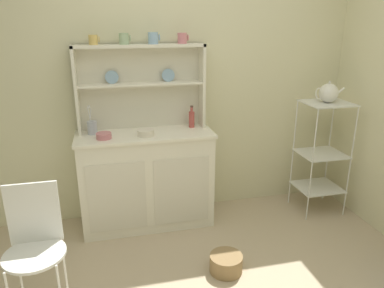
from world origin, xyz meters
TOP-DOWN VIEW (x-y plane):
  - wall_back at (0.00, 1.62)m, footprint 3.84×0.05m
  - hutch_cabinet at (-0.35, 1.37)m, footprint 1.15×0.45m
  - hutch_shelf_unit at (-0.35, 1.53)m, footprint 1.08×0.18m
  - bakers_rack at (1.28, 1.24)m, footprint 0.41×0.37m
  - wire_chair at (-1.12, 0.46)m, footprint 0.36×0.36m
  - floor_basket at (0.12, 0.55)m, footprint 0.24×0.24m
  - cup_gold_0 at (-0.71, 1.49)m, footprint 0.08×0.07m
  - cup_sage_1 at (-0.47, 1.49)m, footprint 0.09×0.08m
  - cup_sky_2 at (-0.23, 1.49)m, footprint 0.10×0.08m
  - cup_rose_3 at (0.01, 1.49)m, footprint 0.09×0.08m
  - bowl_mixing_large at (-0.68, 1.29)m, footprint 0.12×0.12m
  - bowl_floral_medium at (-0.35, 1.29)m, footprint 0.14×0.14m
  - jam_bottle at (0.08, 1.45)m, footprint 0.05×0.05m
  - utensil_jar at (-0.77, 1.45)m, footprint 0.08×0.08m
  - porcelain_teapot at (1.27, 1.24)m, footprint 0.26×0.17m

SIDE VIEW (x-z plane):
  - floor_basket at x=0.12m, z-range 0.00..0.13m
  - hutch_cabinet at x=-0.35m, z-range 0.01..0.87m
  - wire_chair at x=-1.12m, z-range 0.09..0.94m
  - bakers_rack at x=1.28m, z-range 0.10..1.17m
  - bowl_mixing_large at x=-0.68m, z-range 0.85..0.90m
  - bowl_floral_medium at x=-0.35m, z-range 0.85..0.91m
  - utensil_jar at x=-0.77m, z-range 0.79..1.04m
  - jam_bottle at x=0.08m, z-range 0.83..1.03m
  - porcelain_teapot at x=1.27m, z-range 1.05..1.24m
  - wall_back at x=0.00m, z-range 0.00..2.50m
  - hutch_shelf_unit at x=-0.35m, z-range 0.91..1.63m
  - cup_gold_0 at x=-0.71m, z-range 1.57..1.65m
  - cup_rose_3 at x=0.01m, z-range 1.57..1.66m
  - cup_sage_1 at x=-0.47m, z-range 1.57..1.66m
  - cup_sky_2 at x=-0.23m, z-range 1.57..1.66m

